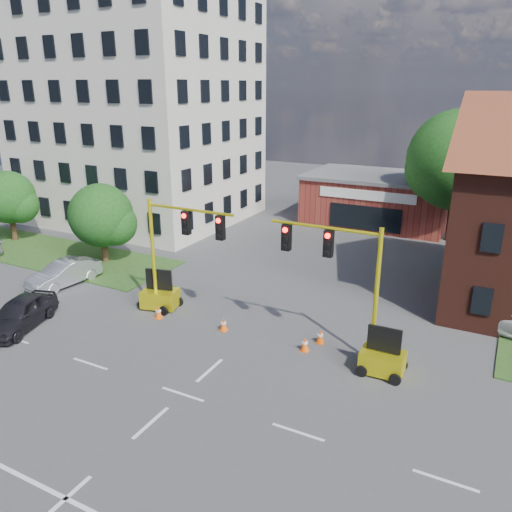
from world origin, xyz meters
name	(u,v)px	position (x,y,z in m)	size (l,w,h in m)	color
ground	(183,394)	(0.00, 0.00, 0.00)	(120.00, 120.00, 0.00)	#49494C
grass_verge_nw	(40,251)	(-20.00, 10.00, 0.04)	(22.00, 6.00, 0.08)	#274C1C
lane_markings	(133,439)	(0.00, -3.00, 0.01)	(60.00, 36.00, 0.01)	white
office_block	(136,102)	(-20.00, 21.90, 10.31)	(18.40, 15.40, 20.60)	beige
brick_shop	(378,198)	(0.00, 29.98, 2.16)	(12.40, 8.40, 4.30)	maroon
tree_large	(463,164)	(6.89, 27.08, 6.07)	(7.99, 7.61, 10.14)	#392814
tree_nw_front	(105,218)	(-13.78, 10.58, 3.21)	(4.55, 4.33, 5.52)	#392814
tree_nw_rear	(11,199)	(-23.79, 11.08, 3.36)	(4.27, 4.06, 5.55)	#392814
signal_mast_west	(178,245)	(-4.36, 6.00, 3.92)	(5.30, 0.60, 6.20)	gray
signal_mast_east	(340,273)	(4.36, 6.00, 3.92)	(5.30, 0.60, 6.20)	gray
trailer_west	(160,297)	(-5.87, 6.18, 0.68)	(2.16, 1.70, 2.18)	yellow
trailer_east	(382,360)	(6.67, 5.22, 0.65)	(1.85, 1.26, 2.08)	yellow
cone_a	(224,324)	(-1.38, 5.47, 0.34)	(0.40, 0.40, 0.70)	#FF5B0D
cone_b	(159,312)	(-5.15, 5.09, 0.34)	(0.40, 0.40, 0.70)	#FF5B0D
cone_c	(320,336)	(3.39, 6.52, 0.34)	(0.40, 0.40, 0.70)	#FF5B0D
cone_d	(305,344)	(3.02, 5.47, 0.34)	(0.40, 0.40, 0.70)	#FF5B0D
pickup_white	(509,316)	(11.32, 12.11, 0.77)	(2.55, 5.52, 1.53)	white
sedan_dark	(20,313)	(-10.71, 1.02, 0.79)	(1.86, 4.62, 1.58)	black
sedan_silver_front	(64,273)	(-13.21, 6.17, 0.76)	(1.61, 4.62, 1.52)	#ACAFB4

